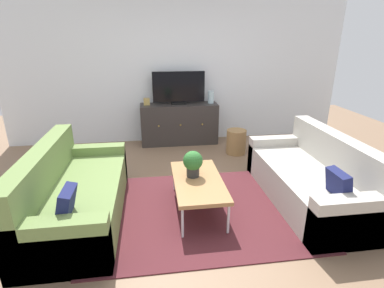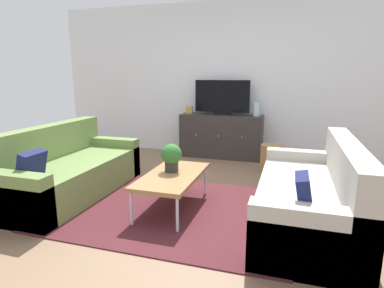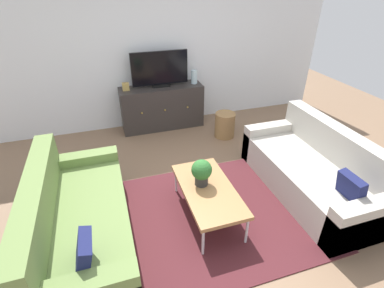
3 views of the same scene
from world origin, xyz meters
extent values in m
plane|color=#84664C|center=(0.00, 0.00, 0.00)|extent=(10.00, 10.00, 0.00)
cube|color=white|center=(0.00, 2.55, 1.35)|extent=(6.40, 0.12, 2.70)
cube|color=#4C1E23|center=(0.00, -0.15, 0.01)|extent=(2.50, 1.90, 0.01)
cube|color=olive|center=(-1.35, -0.10, 0.21)|extent=(0.88, 1.94, 0.43)
cube|color=olive|center=(-1.69, -0.10, 0.42)|extent=(0.20, 1.94, 0.84)
cube|color=olive|center=(-1.35, 0.78, 0.27)|extent=(0.88, 0.18, 0.55)
cube|color=#191E4C|center=(-1.30, -0.74, 0.55)|extent=(0.17, 0.30, 0.32)
cube|color=#B2ADA3|center=(1.35, -0.10, 0.21)|extent=(0.88, 1.94, 0.43)
cube|color=#B2ADA3|center=(1.69, -0.10, 0.42)|extent=(0.20, 1.94, 0.84)
cube|color=#B2ADA3|center=(1.35, 0.78, 0.27)|extent=(0.88, 0.18, 0.55)
cube|color=#B2ADA3|center=(1.35, -0.98, 0.27)|extent=(0.88, 0.18, 0.55)
cube|color=#191E4C|center=(1.30, -0.74, 0.55)|extent=(0.15, 0.30, 0.31)
cube|color=#A37547|center=(-0.02, -0.12, 0.37)|extent=(0.55, 1.10, 0.04)
cylinder|color=silver|center=(-0.26, -0.63, 0.18)|extent=(0.03, 0.03, 0.35)
cylinder|color=silver|center=(0.22, -0.63, 0.18)|extent=(0.03, 0.03, 0.35)
cylinder|color=silver|center=(-0.26, 0.39, 0.18)|extent=(0.03, 0.03, 0.35)
cylinder|color=silver|center=(0.22, 0.39, 0.18)|extent=(0.03, 0.03, 0.35)
cylinder|color=#2D2D2D|center=(-0.07, -0.03, 0.45)|extent=(0.15, 0.15, 0.11)
sphere|color=#2D6B2D|center=(-0.07, -0.03, 0.59)|extent=(0.23, 0.23, 0.23)
cube|color=#332D2B|center=(0.00, 2.27, 0.38)|extent=(1.44, 0.44, 0.76)
sphere|color=#B79338|center=(-0.40, 2.04, 0.42)|extent=(0.03, 0.03, 0.03)
sphere|color=#B79338|center=(0.00, 2.04, 0.42)|extent=(0.03, 0.03, 0.03)
sphere|color=#B79338|center=(0.41, 2.04, 0.42)|extent=(0.03, 0.03, 0.03)
cube|color=black|center=(0.00, 2.29, 0.78)|extent=(0.28, 0.16, 0.04)
cube|color=black|center=(0.00, 2.29, 1.08)|extent=(0.96, 0.04, 0.56)
cylinder|color=silver|center=(0.60, 2.27, 0.88)|extent=(0.11, 0.11, 0.23)
cube|color=tan|center=(-0.59, 2.27, 0.83)|extent=(0.11, 0.07, 0.13)
cylinder|color=#9E7547|center=(0.93, 1.58, 0.21)|extent=(0.34, 0.34, 0.42)
camera|label=1|loc=(-0.51, -3.13, 1.94)|focal=27.60mm
camera|label=2|loc=(1.16, -3.20, 1.45)|focal=29.82mm
camera|label=3|loc=(-0.95, -2.42, 2.43)|focal=26.83mm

